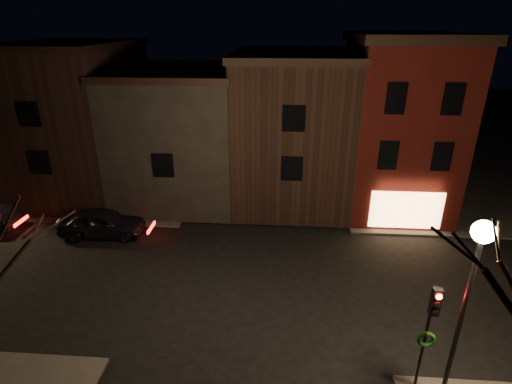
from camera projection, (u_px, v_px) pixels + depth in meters
The scene contains 10 objects.
ground at pixel (258, 283), 18.57m from camera, with size 120.00×120.00×0.00m, color black.
sidewalk_far_right at pixel (497, 157), 35.48m from camera, with size 30.00×30.00×0.12m, color #2D2B28.
sidewalk_far_left at pixel (65, 147), 38.23m from camera, with size 30.00×30.00×0.12m, color #2D2B28.
corner_building at pixel (398, 123), 24.55m from camera, with size 6.50×8.50×10.50m.
row_building_a at pixel (292, 126), 26.16m from camera, with size 7.30×10.30×9.40m.
row_building_b at pixel (184, 132), 26.86m from camera, with size 7.80×10.30×8.40m.
row_building_c at pixel (78, 119), 27.06m from camera, with size 7.30×10.30×9.90m.
street_lamp_near at pixel (474, 269), 10.60m from camera, with size 0.60×0.60×6.48m.
traffic_signal at pixel (430, 325), 12.03m from camera, with size 0.58×0.38×4.05m.
parked_car_a at pixel (102, 223), 22.38m from camera, with size 1.88×4.68×1.59m, color black.
Camera 1 is at (1.08, -15.33, 11.26)m, focal length 28.00 mm.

